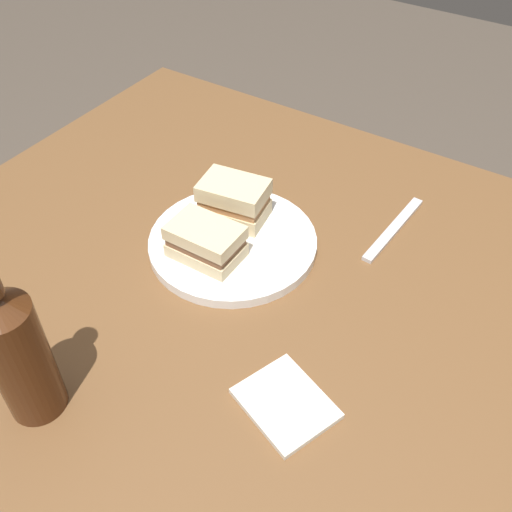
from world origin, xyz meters
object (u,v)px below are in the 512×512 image
plate (233,242)px  napkin (286,403)px  fork (394,229)px  sandwich_half_left (234,200)px  sandwich_half_right (205,242)px  cider_bottle (16,350)px

plate → napkin: (0.21, -0.20, -0.00)m
plate → fork: 0.26m
plate → sandwich_half_left: (-0.03, 0.05, 0.04)m
sandwich_half_right → napkin: bearing=-33.3°
sandwich_half_left → cider_bottle: size_ratio=0.43×
cider_bottle → napkin: bearing=32.0°
napkin → fork: napkin is taller
sandwich_half_right → napkin: size_ratio=0.96×
sandwich_half_right → plate: bearing=77.0°
sandwich_half_right → fork: size_ratio=0.58×
plate → fork: (0.19, 0.17, -0.00)m
plate → cider_bottle: size_ratio=0.99×
cider_bottle → fork: bearing=66.0°
sandwich_half_left → cider_bottle: 0.41m
cider_bottle → sandwich_half_right: bearing=84.9°
sandwich_half_right → cider_bottle: 0.31m
sandwich_half_left → sandwich_half_right: 0.10m
plate → sandwich_half_right: sandwich_half_right is taller
plate → cider_bottle: bearing=-96.3°
plate → napkin: bearing=-43.1°
napkin → plate: bearing=136.9°
sandwich_half_right → napkin: sandwich_half_right is taller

